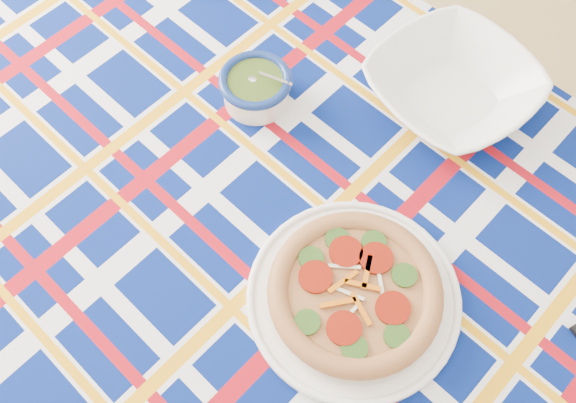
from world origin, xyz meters
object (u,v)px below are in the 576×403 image
Objects in this scene: pesto_bowl at (256,86)px; serving_bowl at (452,87)px; dining_table at (269,223)px; main_focaccia_plate at (355,292)px.

serving_bowl is (0.27, 0.21, -0.00)m from pesto_bowl.
dining_table is 0.40m from serving_bowl.
main_focaccia_plate is at bearing -8.33° from dining_table.
main_focaccia_plate is 0.42m from serving_bowl.
pesto_bowl is at bearing 150.11° from main_focaccia_plate.
main_focaccia_plate is 2.60× the size of pesto_bowl.
dining_table is 6.30× the size of serving_bowl.
pesto_bowl is at bearing 139.94° from dining_table.
dining_table is at bearing 165.73° from main_focaccia_plate.
dining_table is 0.24m from main_focaccia_plate.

